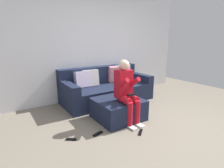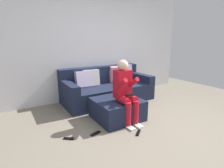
{
  "view_description": "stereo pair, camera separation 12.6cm",
  "coord_description": "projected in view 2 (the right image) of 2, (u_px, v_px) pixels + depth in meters",
  "views": [
    {
      "loc": [
        -2.14,
        -1.7,
        1.45
      ],
      "look_at": [
        -0.12,
        1.34,
        0.55
      ],
      "focal_mm": 28.59,
      "sensor_mm": 36.0,
      "label": 1
    },
    {
      "loc": [
        -2.03,
        -1.77,
        1.45
      ],
      "look_at": [
        -0.12,
        1.34,
        0.55
      ],
      "focal_mm": 28.59,
      "sensor_mm": 36.0,
      "label": 2
    }
  ],
  "objects": [
    {
      "name": "remote_near_ottoman",
      "position": [
        138.0,
        133.0,
        2.86
      ],
      "size": [
        0.17,
        0.15,
        0.02
      ],
      "primitive_type": "cube",
      "rotation": [
        0.0,
        0.0,
        0.68
      ],
      "color": "black",
      "rests_on": "ground_plane"
    },
    {
      "name": "remote_under_side_table",
      "position": [
        69.0,
        138.0,
        2.69
      ],
      "size": [
        0.15,
        0.13,
        0.02
      ],
      "primitive_type": "cube",
      "rotation": [
        0.0,
        0.0,
        -0.67
      ],
      "color": "black",
      "rests_on": "ground_plane"
    },
    {
      "name": "wall_back",
      "position": [
        95.0,
        44.0,
        4.48
      ],
      "size": [
        5.52,
        0.1,
        2.71
      ],
      "primitive_type": "cube",
      "color": "silver",
      "rests_on": "ground_plane"
    },
    {
      "name": "couch_sectional",
      "position": [
        106.0,
        88.0,
        4.38
      ],
      "size": [
        2.13,
        0.99,
        0.82
      ],
      "color": "#192138",
      "rests_on": "ground_plane"
    },
    {
      "name": "ground_plane",
      "position": [
        162.0,
        134.0,
        2.84
      ],
      "size": [
        7.17,
        7.17,
        0.0
      ],
      "primitive_type": "plane",
      "color": "slate"
    },
    {
      "name": "person_seated",
      "position": [
        125.0,
        90.0,
        3.13
      ],
      "size": [
        0.3,
        0.56,
        1.12
      ],
      "color": "red",
      "rests_on": "ground_plane"
    },
    {
      "name": "remote_by_storage_bin",
      "position": [
        95.0,
        133.0,
        2.83
      ],
      "size": [
        0.19,
        0.1,
        0.02
      ],
      "primitive_type": "cube",
      "rotation": [
        0.0,
        0.0,
        0.27
      ],
      "color": "black",
      "rests_on": "ground_plane"
    },
    {
      "name": "ottoman",
      "position": [
        117.0,
        109.0,
        3.36
      ],
      "size": [
        0.83,
        0.78,
        0.38
      ],
      "primitive_type": "cube",
      "color": "#192138",
      "rests_on": "ground_plane"
    }
  ]
}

